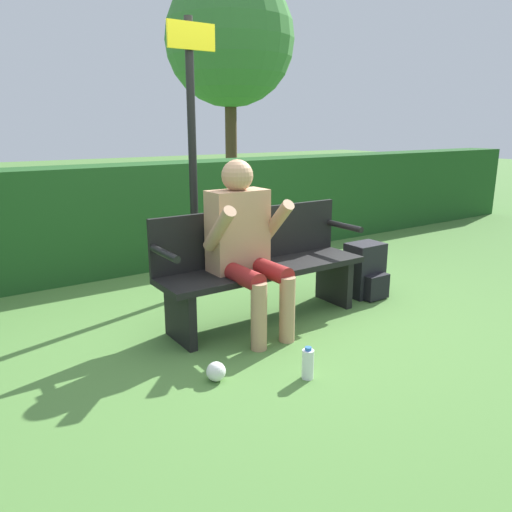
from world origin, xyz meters
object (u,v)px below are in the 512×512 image
park_bench (260,264)px  backpack (366,271)px  water_bottle (308,364)px  person_seated (245,239)px  tree (230,41)px  signpost (193,145)px

park_bench → backpack: park_bench is taller
park_bench → water_bottle: size_ratio=8.31×
person_seated → water_bottle: bearing=-97.1°
person_seated → tree: 5.79m
backpack → water_bottle: (-1.39, -0.87, -0.13)m
water_bottle → signpost: (0.19, 1.78, 1.22)m
backpack → signpost: signpost is taller
backpack → signpost: 1.86m
park_bench → tree: size_ratio=0.43×
park_bench → water_bottle: 1.07m
person_seated → tree: (2.73, 4.64, 2.13)m
park_bench → signpost: (-0.13, 0.82, 0.87)m
backpack → water_bottle: 1.65m
water_bottle → backpack: bearing=32.1°
park_bench → person_seated: (-0.21, -0.11, 0.25)m
signpost → tree: size_ratio=0.59×
park_bench → signpost: size_ratio=0.72×
signpost → tree: 4.79m
park_bench → signpost: signpost is taller
water_bottle → tree: tree is taller
park_bench → signpost: bearing=98.8°
water_bottle → signpost: signpost is taller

